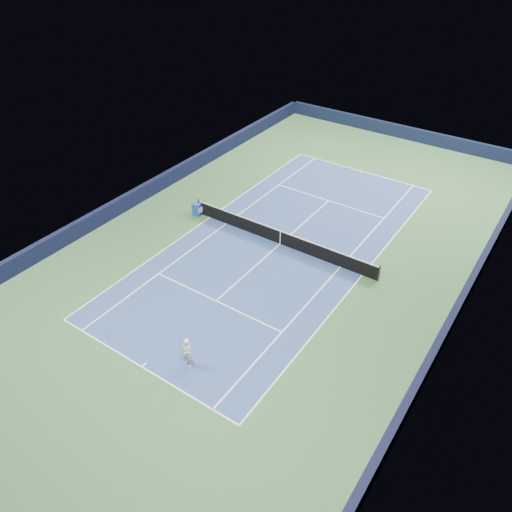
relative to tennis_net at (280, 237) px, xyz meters
The scene contains 19 objects.
ground 0.50m from the tennis_net, ahead, with size 40.00×40.00×0.00m, color #30572F.
wall_far 19.83m from the tennis_net, 90.00° to the left, with size 22.00×0.35×1.10m, color black.
wall_right 10.83m from the tennis_net, ahead, with size 0.35×40.00×1.10m, color black.
wall_left 10.83m from the tennis_net, behind, with size 0.35×40.00×1.10m, color #111433.
court_surface 0.50m from the tennis_net, ahead, with size 10.97×23.77×0.01m, color navy.
baseline_far 11.90m from the tennis_net, 90.00° to the left, with size 10.97×0.08×0.00m, color white.
baseline_near 11.90m from the tennis_net, 90.00° to the right, with size 10.97×0.08×0.00m, color white.
sideline_doubles_right 5.51m from the tennis_net, ahead, with size 0.08×23.77×0.00m, color white.
sideline_doubles_left 5.51m from the tennis_net, behind, with size 0.08×23.77×0.00m, color white.
sideline_singles_right 4.14m from the tennis_net, ahead, with size 0.08×23.77×0.00m, color white.
sideline_singles_left 4.14m from the tennis_net, behind, with size 0.08×23.77×0.00m, color white.
service_line_far 6.42m from the tennis_net, 90.00° to the left, with size 8.23×0.08×0.00m, color white.
service_line_near 6.42m from the tennis_net, 90.00° to the right, with size 8.23×0.08×0.00m, color white.
center_service_line 0.50m from the tennis_net, ahead, with size 0.08×12.80×0.00m, color white.
center_mark_far 11.75m from the tennis_net, 90.00° to the left, with size 0.08×0.30×0.00m, color white.
center_mark_near 11.75m from the tennis_net, 90.00° to the right, with size 0.08×0.30×0.00m, color white.
tennis_net is the anchor object (origin of this frame).
sponsor_cube 6.40m from the tennis_net, behind, with size 0.60×0.53×0.86m.
tennis_player 10.71m from the tennis_net, 80.99° to the right, with size 0.74×1.22×1.64m.
Camera 1 is at (12.95, -21.60, 17.55)m, focal length 35.00 mm.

